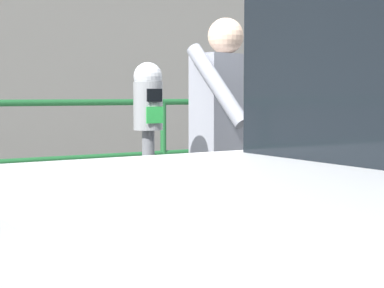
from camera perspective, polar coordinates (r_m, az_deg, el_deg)
sidewalk_curb at (r=4.84m, az=-6.45°, el=-10.99°), size 36.00×2.89×0.15m
parking_meter at (r=3.49m, az=-3.98°, el=0.87°), size 0.16×0.17×1.39m
pedestrian_at_meter at (r=4.01m, az=3.11°, el=0.98°), size 0.62×0.62×1.70m
background_railing at (r=5.88m, az=-11.95°, el=0.72°), size 24.06×0.06×1.17m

